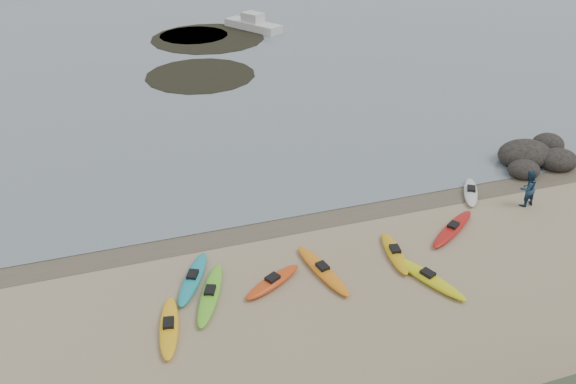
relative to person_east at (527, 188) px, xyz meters
name	(u,v)px	position (x,y,z in m)	size (l,w,h in m)	color
ground	(288,218)	(-11.80, 2.49, -0.97)	(600.00, 600.00, 0.00)	tan
wet_sand	(290,221)	(-11.80, 2.19, -0.97)	(60.00, 60.00, 0.00)	brown
kayaks	(332,264)	(-11.20, -1.77, -0.80)	(18.03, 8.85, 0.34)	gold
person_east	(527,188)	(0.00, 0.00, 0.00)	(0.95, 0.74, 1.95)	navy
rock_cluster	(535,159)	(3.62, 3.72, -0.76)	(5.06, 3.68, 1.60)	black
kelp_mats	(203,48)	(-10.51, 32.44, -0.95)	(12.71, 20.83, 0.04)	black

